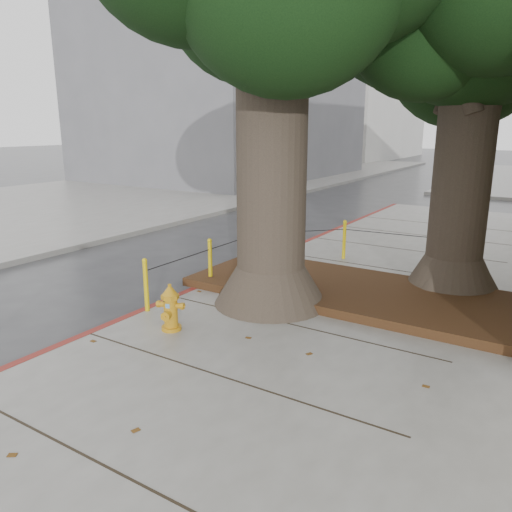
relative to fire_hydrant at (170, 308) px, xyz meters
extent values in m
plane|color=#28282B|center=(0.98, -0.79, -0.52)|extent=(140.00, 140.00, 0.00)
cube|color=slate|center=(-13.02, 9.21, -0.44)|extent=(14.00, 60.00, 0.15)
cube|color=maroon|center=(-1.02, 1.71, -0.44)|extent=(0.14, 26.00, 0.16)
cube|color=black|center=(1.88, 3.11, -0.29)|extent=(6.40, 2.60, 0.16)
cube|color=slate|center=(-14.02, 21.21, 5.48)|extent=(12.00, 16.00, 12.00)
cube|color=silver|center=(-16.02, 44.21, 6.98)|extent=(12.00, 18.00, 15.00)
cone|color=#4C3F33|center=(0.68, 1.91, -0.02)|extent=(2.04, 2.04, 0.70)
cylinder|color=#4C3F33|center=(0.68, 1.91, 2.01)|extent=(1.20, 1.20, 4.22)
cone|color=#4C3F33|center=(3.28, 4.41, -0.02)|extent=(1.77, 1.77, 0.70)
cylinder|color=#4C3F33|center=(3.28, 4.41, 1.80)|extent=(1.04, 1.04, 3.84)
cylinder|color=yellow|center=(-0.92, 0.41, 0.08)|extent=(0.08, 0.08, 0.90)
sphere|color=yellow|center=(-0.92, 0.41, 0.53)|extent=(0.09, 0.09, 0.09)
cylinder|color=yellow|center=(-0.92, 2.21, 0.08)|extent=(0.08, 0.08, 0.90)
sphere|color=yellow|center=(-0.92, 2.21, 0.53)|extent=(0.09, 0.09, 0.09)
cylinder|color=yellow|center=(-0.92, 4.01, 0.08)|extent=(0.08, 0.08, 0.90)
sphere|color=yellow|center=(-0.92, 4.01, 0.53)|extent=(0.09, 0.09, 0.09)
cylinder|color=yellow|center=(0.58, 5.51, 0.08)|extent=(0.08, 0.08, 0.90)
sphere|color=yellow|center=(0.58, 5.51, 0.53)|extent=(0.09, 0.09, 0.09)
cylinder|color=yellow|center=(2.78, 5.71, 0.08)|extent=(0.08, 0.08, 0.90)
sphere|color=yellow|center=(2.78, 5.71, 0.53)|extent=(0.09, 0.09, 0.09)
cylinder|color=black|center=(-0.92, 1.31, 0.35)|extent=(0.02, 1.80, 0.02)
cylinder|color=black|center=(-0.92, 3.11, 0.35)|extent=(0.02, 1.80, 0.02)
cylinder|color=black|center=(-0.17, 4.76, 0.35)|extent=(1.51, 1.51, 0.02)
cylinder|color=black|center=(1.68, 5.61, 0.35)|extent=(2.20, 0.22, 0.02)
cylinder|color=orange|center=(0.00, 0.01, -0.34)|extent=(0.39, 0.39, 0.06)
cylinder|color=orange|center=(0.00, 0.01, -0.07)|extent=(0.27, 0.27, 0.49)
cylinder|color=orange|center=(0.00, 0.01, 0.18)|extent=(0.36, 0.36, 0.07)
cone|color=orange|center=(0.00, 0.01, 0.27)|extent=(0.33, 0.33, 0.14)
cylinder|color=orange|center=(0.00, 0.01, 0.36)|extent=(0.07, 0.07, 0.05)
cylinder|color=orange|center=(-0.12, -0.03, 0.04)|extent=(0.16, 0.13, 0.09)
cylinder|color=orange|center=(0.12, 0.04, 0.04)|extent=(0.16, 0.13, 0.09)
cylinder|color=orange|center=(0.03, -0.11, -0.07)|extent=(0.16, 0.17, 0.13)
cube|color=#5999D8|center=(0.03, -0.10, 0.06)|extent=(0.07, 0.02, 0.07)
imported|color=black|center=(-8.91, 17.14, 0.15)|extent=(2.23, 4.74, 1.34)
camera|label=1|loc=(5.05, -5.45, 2.76)|focal=35.00mm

